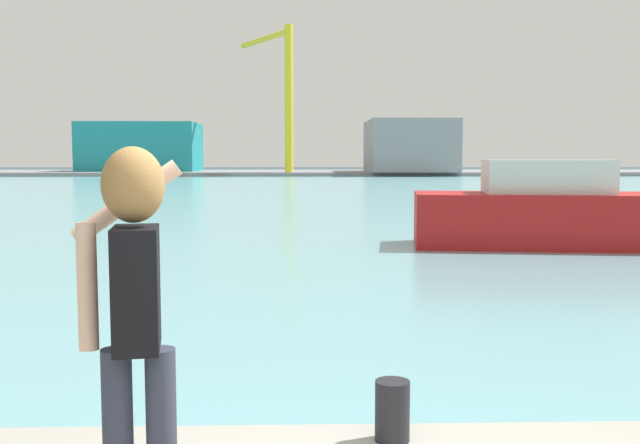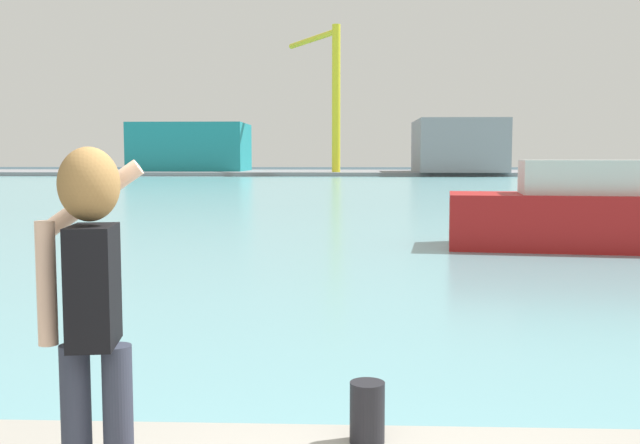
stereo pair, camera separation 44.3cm
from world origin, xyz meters
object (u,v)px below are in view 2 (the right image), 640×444
warehouse_right (458,146)px  port_crane (330,82)px  person_photographer (91,293)px  boat_moored (624,216)px  harbor_bollard (367,412)px  warehouse_left (191,147)px

warehouse_right → port_crane: 17.62m
person_photographer → boat_moored: person_photographer is taller
harbor_bollard → port_crane: port_crane is taller
warehouse_right → port_crane: bearing=-175.3°
harbor_bollard → port_crane: 85.24m
person_photographer → port_crane: bearing=-7.9°
warehouse_right → port_crane: size_ratio=0.75×
warehouse_left → port_crane: bearing=-18.3°
warehouse_left → boat_moored: bearing=-70.2°
warehouse_right → warehouse_left: bearing=172.0°
warehouse_left → person_photographer: bearing=-77.8°
boat_moored → warehouse_right: bearing=92.2°
boat_moored → port_crane: bearing=104.9°
person_photographer → warehouse_right: bearing=-18.2°
boat_moored → warehouse_left: size_ratio=0.61×
harbor_bollard → person_photographer: bearing=-144.7°
person_photographer → warehouse_right: 87.97m
person_photographer → boat_moored: size_ratio=0.19×
harbor_bollard → warehouse_left: warehouse_left is taller
harbor_bollard → warehouse_right: warehouse_right is taller
warehouse_left → port_crane: 20.92m
harbor_bollard → boat_moored: (6.63, 13.79, 0.06)m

